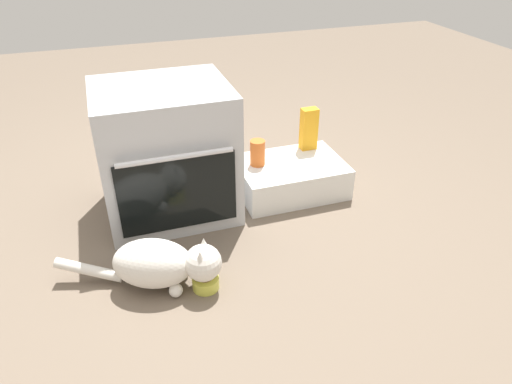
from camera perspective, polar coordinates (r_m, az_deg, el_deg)
ground at (r=2.16m, az=-5.45°, el=-8.10°), size 8.00×8.00×0.00m
oven at (r=2.36m, az=-10.77°, el=4.77°), size 0.63×0.59×0.66m
pantry_cabinet at (r=2.60m, az=4.16°, el=1.85°), size 0.57×0.40×0.18m
food_bowl at (r=2.01m, az=-6.12°, el=-10.76°), size 0.11×0.11×0.08m
cat at (r=1.98m, az=-11.32°, el=-8.49°), size 0.67×0.34×0.23m
juice_carton at (r=2.68m, az=6.41°, el=7.61°), size 0.09×0.06×0.24m
sauce_jar at (r=2.51m, az=0.19°, el=4.78°), size 0.08×0.08×0.14m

